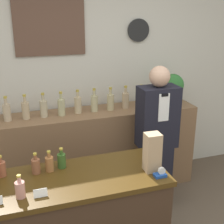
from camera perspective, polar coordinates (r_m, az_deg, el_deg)
The scene contains 22 objects.
back_wall at distance 3.66m, azimuth -5.58°, elevation 6.89°, with size 5.20×0.09×2.70m.
back_shelf at distance 3.69m, azimuth -3.15°, elevation -7.18°, with size 2.38×0.47×0.99m.
shopkeeper at distance 3.29m, azimuth 8.11°, elevation -5.24°, with size 0.40×0.25×1.57m.
potted_plant at distance 3.79m, azimuth 11.06°, elevation 4.55°, with size 0.26×0.26×0.36m.
paper_bag at distance 2.36m, azimuth 7.37°, elevation -7.33°, with size 0.12×0.11×0.30m.
tape_dispenser at distance 2.35m, azimuth 8.87°, elevation -11.08°, with size 0.09×0.06×0.07m.
price_card_right at distance 2.16m, azimuth -12.96°, elevation -14.25°, with size 0.09×0.02×0.06m.
counter_bottle_1 at distance 2.45m, azimuth -19.59°, elevation -9.69°, with size 0.06×0.06×0.16m.
counter_bottle_2 at distance 2.17m, azimuth -16.46°, elevation -13.35°, with size 0.06×0.06×0.16m.
counter_bottle_3 at distance 2.42m, azimuth -13.75°, elevation -9.50°, with size 0.06×0.06×0.16m.
counter_bottle_4 at distance 2.42m, azimuth -11.36°, elevation -9.20°, with size 0.06×0.06×0.16m.
counter_bottle_5 at distance 2.45m, azimuth -9.20°, elevation -8.70°, with size 0.06×0.06×0.16m.
shelf_bottle_1 at distance 3.36m, azimuth -18.67°, elevation 0.04°, with size 0.08×0.08×0.27m.
shelf_bottle_2 at distance 3.37m, azimuth -15.52°, elevation 0.40°, with size 0.08×0.08×0.27m.
shelf_bottle_3 at distance 3.38m, azimuth -12.39°, elevation 0.73°, with size 0.08×0.08×0.27m.
shelf_bottle_4 at distance 3.39m, azimuth -9.24°, elevation 0.98°, with size 0.08×0.08×0.27m.
shelf_bottle_5 at distance 3.44m, azimuth -6.24°, elevation 1.40°, with size 0.08×0.08×0.27m.
shelf_bottle_6 at distance 3.48m, azimuth -3.24°, elevation 1.69°, with size 0.08×0.08×0.27m.
shelf_bottle_7 at distance 3.52m, azimuth -0.27°, elevation 1.93°, with size 0.08×0.08×0.27m.
shelf_bottle_8 at distance 3.59m, azimuth 2.49°, elevation 2.27°, with size 0.08×0.08×0.27m.
shelf_bottle_9 at distance 3.65m, azimuth 5.31°, elevation 2.46°, with size 0.08×0.08×0.27m.
shelf_bottle_10 at distance 3.72m, azimuth 8.01°, elevation 2.66°, with size 0.08×0.08×0.27m.
Camera 1 is at (-0.79, -1.50, 2.13)m, focal length 50.00 mm.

